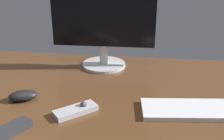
# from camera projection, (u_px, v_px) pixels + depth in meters

# --- Properties ---
(desk) EXTENTS (1.40, 0.84, 0.02)m
(desk) POSITION_uv_depth(u_px,v_px,m) (101.00, 93.00, 1.17)
(desk) COLOR brown
(desk) RESTS_ON ground
(monitor) EXTENTS (0.48, 0.21, 0.50)m
(monitor) POSITION_uv_depth(u_px,v_px,m) (103.00, 13.00, 1.32)
(monitor) COLOR silver
(monitor) RESTS_ON desk
(keyboard) EXTENTS (0.36, 0.17, 0.02)m
(keyboard) POSITION_uv_depth(u_px,v_px,m) (191.00, 110.00, 1.02)
(keyboard) COLOR white
(keyboard) RESTS_ON desk
(computer_mouse) EXTENTS (0.12, 0.10, 0.04)m
(computer_mouse) POSITION_uv_depth(u_px,v_px,m) (23.00, 96.00, 1.09)
(computer_mouse) COLOR black
(computer_mouse) RESTS_ON desk
(media_remote) EXTENTS (0.15, 0.14, 0.03)m
(media_remote) POSITION_uv_depth(u_px,v_px,m) (76.00, 110.00, 1.01)
(media_remote) COLOR #B7B7BC
(media_remote) RESTS_ON desk
(tv_remote) EXTENTS (0.13, 0.16, 0.02)m
(tv_remote) POSITION_uv_depth(u_px,v_px,m) (6.00, 132.00, 0.89)
(tv_remote) COLOR #2D2D33
(tv_remote) RESTS_ON desk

